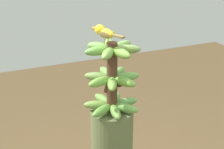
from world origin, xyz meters
TOP-DOWN VIEW (x-y plane):
  - banana_bunch at (0.00, -0.00)m, footprint 0.28×0.28m
  - perched_bird at (0.01, 0.04)m, footprint 0.18×0.09m

SIDE VIEW (x-z plane):
  - banana_bunch at x=0.00m, z-range 1.27..1.63m
  - perched_bird at x=0.01m, z-range 1.64..1.72m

